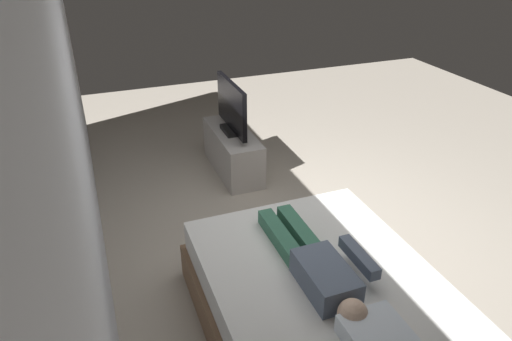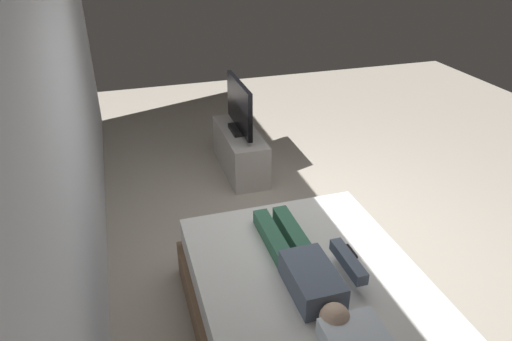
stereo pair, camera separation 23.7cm
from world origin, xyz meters
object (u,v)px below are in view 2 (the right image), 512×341
object	(u,v)px
remote	(350,251)
tv	(239,108)
person	(306,268)
tv_stand	(240,151)
bed	(311,310)

from	to	relation	value
remote	tv	world-z (taller)	tv
person	tv_stand	world-z (taller)	person
bed	tv_stand	xyz separation A→B (m)	(2.57, -0.20, -0.01)
tv_stand	tv	size ratio (longest dim) A/B	1.25
person	tv_stand	size ratio (longest dim) A/B	1.15
bed	remote	size ratio (longest dim) A/B	13.15
remote	tv	xyz separation A→B (m)	(2.39, 0.16, 0.24)
person	tv_stand	distance (m)	2.58
bed	tv	world-z (taller)	tv
remote	tv_stand	xyz separation A→B (m)	(2.39, 0.16, -0.30)
person	bed	bearing A→B (deg)	-125.36
person	remote	bearing A→B (deg)	-69.53
tv	tv_stand	bearing A→B (deg)	0.00
person	remote	distance (m)	0.44
remote	person	bearing A→B (deg)	110.47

